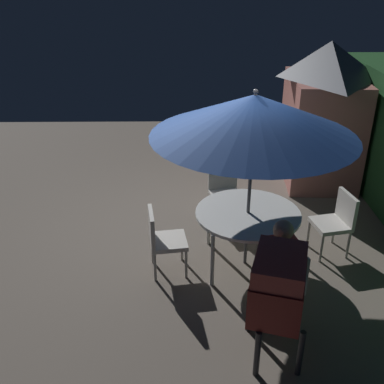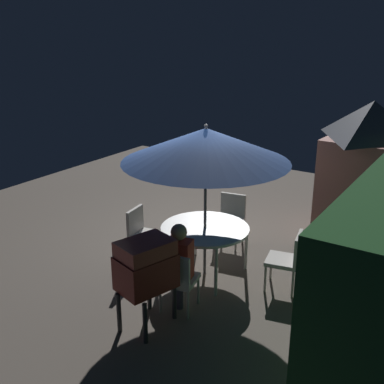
% 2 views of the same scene
% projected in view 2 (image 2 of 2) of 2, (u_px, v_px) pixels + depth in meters
% --- Properties ---
extents(ground_plane, '(11.00, 11.00, 0.00)m').
position_uv_depth(ground_plane, '(191.00, 244.00, 8.43)').
color(ground_plane, '#6B6056').
extents(garden_shed, '(1.96, 1.39, 2.52)m').
position_uv_depth(garden_shed, '(366.00, 170.00, 8.36)').
color(garden_shed, '#B26B60').
rests_on(garden_shed, ground).
extents(patio_table, '(1.37, 1.37, 0.79)m').
position_uv_depth(patio_table, '(205.00, 231.00, 7.19)').
color(patio_table, white).
rests_on(patio_table, ground).
extents(patio_umbrella, '(2.48, 2.48, 2.39)m').
position_uv_depth(patio_umbrella, '(206.00, 145.00, 6.75)').
color(patio_umbrella, '#4C4C51').
rests_on(patio_umbrella, ground).
extents(bbq_grill, '(0.81, 0.68, 1.20)m').
position_uv_depth(bbq_grill, '(146.00, 267.00, 5.86)').
color(bbq_grill, maroon).
rests_on(bbq_grill, ground).
extents(chair_near_shed, '(0.55, 0.55, 0.90)m').
position_uv_depth(chair_near_shed, '(177.00, 278.00, 6.25)').
color(chair_near_shed, silver).
rests_on(chair_near_shed, ground).
extents(chair_far_side, '(0.54, 0.55, 0.90)m').
position_uv_depth(chair_far_side, '(289.00, 257.00, 6.82)').
color(chair_far_side, silver).
rests_on(chair_far_side, ground).
extents(chair_toward_hedge, '(0.53, 0.53, 0.90)m').
position_uv_depth(chair_toward_hedge, '(231.00, 216.00, 8.33)').
color(chair_toward_hedge, silver).
rests_on(chair_toward_hedge, ground).
extents(chair_toward_house, '(0.52, 0.53, 0.90)m').
position_uv_depth(chair_toward_house, '(142.00, 231.00, 7.71)').
color(chair_toward_house, silver).
rests_on(chair_toward_house, ground).
extents(potted_plant_by_shed, '(0.41, 0.41, 0.71)m').
position_uv_depth(potted_plant_by_shed, '(381.00, 196.00, 9.67)').
color(potted_plant_by_shed, '#936651').
rests_on(potted_plant_by_shed, ground).
extents(person_in_red, '(0.31, 0.38, 1.26)m').
position_uv_depth(person_in_red, '(179.00, 257.00, 6.24)').
color(person_in_red, '#CC3D33').
rests_on(person_in_red, ground).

